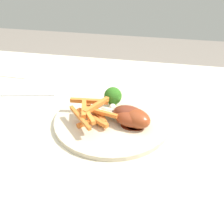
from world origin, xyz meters
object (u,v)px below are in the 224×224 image
object	(u,v)px
chicken_drumstick_near	(127,114)
chicken_drumstick_extra	(134,117)
carrot_fries_pile	(92,112)
chicken_drumstick_far	(129,118)
fork	(23,95)
dining_table	(108,148)
dinner_plate	(112,120)
broccoli_floret_front	(113,96)

from	to	relation	value
chicken_drumstick_near	chicken_drumstick_extra	world-z (taller)	chicken_drumstick_near
carrot_fries_pile	chicken_drumstick_extra	distance (m)	0.11
chicken_drumstick_extra	chicken_drumstick_far	bearing A→B (deg)	3.01
chicken_drumstick_near	fork	world-z (taller)	chicken_drumstick_near
dining_table	dinner_plate	distance (m)	0.11
dinner_plate	chicken_drumstick_near	distance (m)	0.05
chicken_drumstick_near	fork	size ratio (longest dim) A/B	0.72
chicken_drumstick_near	chicken_drumstick_far	bearing A→B (deg)	122.77
carrot_fries_pile	dining_table	bearing A→B (deg)	-135.97
dinner_plate	broccoli_floret_front	distance (m)	0.07
chicken_drumstick_near	dining_table	bearing A→B (deg)	-20.20
broccoli_floret_front	chicken_drumstick_far	size ratio (longest dim) A/B	0.42
fork	dinner_plate	bearing A→B (deg)	151.48
chicken_drumstick_far	chicken_drumstick_near	bearing A→B (deg)	-57.23
chicken_drumstick_near	chicken_drumstick_extra	bearing A→B (deg)	152.97
dining_table	dinner_plate	bearing A→B (deg)	136.59
carrot_fries_pile	chicken_drumstick_extra	xyz separation A→B (m)	(-0.11, 0.00, -0.00)
broccoli_floret_front	chicken_drumstick_extra	bearing A→B (deg)	134.18
broccoli_floret_front	dining_table	bearing A→B (deg)	77.47
fork	chicken_drumstick_far	bearing A→B (deg)	151.16
carrot_fries_pile	broccoli_floret_front	bearing A→B (deg)	-120.20
dining_table	fork	world-z (taller)	fork
broccoli_floret_front	carrot_fries_pile	world-z (taller)	broccoli_floret_front
carrot_fries_pile	chicken_drumstick_extra	size ratio (longest dim) A/B	1.23
dining_table	chicken_drumstick_near	world-z (taller)	chicken_drumstick_near
carrot_fries_pile	dinner_plate	bearing A→B (deg)	-161.77
dinner_plate	chicken_drumstick_far	bearing A→B (deg)	160.93
dining_table	dinner_plate	xyz separation A→B (m)	(-0.02, 0.01, 0.11)
carrot_fries_pile	fork	distance (m)	0.27
broccoli_floret_front	chicken_drumstick_near	bearing A→B (deg)	128.86
dinner_plate	chicken_drumstick_extra	size ratio (longest dim) A/B	2.41
carrot_fries_pile	chicken_drumstick_near	xyz separation A→B (m)	(-0.09, -0.01, -0.00)
fork	broccoli_floret_front	bearing A→B (deg)	161.29
carrot_fries_pile	chicken_drumstick_extra	world-z (taller)	same
dinner_plate	chicken_drumstick_extra	xyz separation A→B (m)	(-0.06, 0.02, 0.03)
carrot_fries_pile	chicken_drumstick_near	distance (m)	0.09
dining_table	chicken_drumstick_near	distance (m)	0.15
chicken_drumstick_far	chicken_drumstick_extra	xyz separation A→B (m)	(-0.01, -0.00, 0.00)
chicken_drumstick_far	dining_table	bearing A→B (deg)	-26.40
carrot_fries_pile	chicken_drumstick_far	world-z (taller)	carrot_fries_pile
chicken_drumstick_extra	carrot_fries_pile	bearing A→B (deg)	-0.01
dining_table	chicken_drumstick_extra	xyz separation A→B (m)	(-0.07, 0.03, 0.13)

